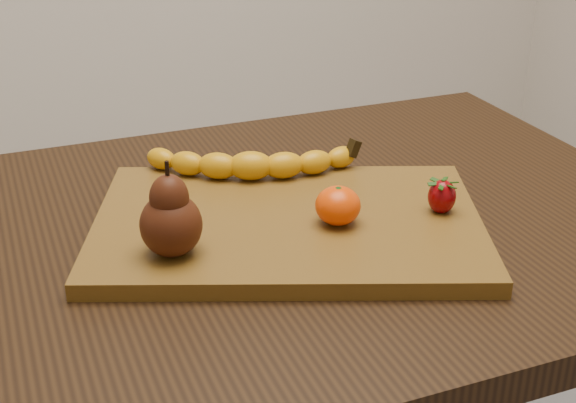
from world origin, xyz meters
name	(u,v)px	position (x,y,z in m)	size (l,w,h in m)	color
table	(276,291)	(0.00, 0.00, 0.66)	(1.00, 0.70, 0.76)	black
cutting_board	(288,224)	(0.00, -0.03, 0.77)	(0.45, 0.30, 0.02)	brown
banana	(251,166)	(0.00, 0.09, 0.80)	(0.24, 0.06, 0.04)	#DF9C0A
pear	(170,209)	(-0.14, -0.06, 0.83)	(0.07, 0.07, 0.10)	#431A0A
mandarin	(338,206)	(0.05, -0.07, 0.80)	(0.05, 0.05, 0.04)	#F54302
strawberry	(442,195)	(0.18, -0.08, 0.80)	(0.03, 0.03, 0.04)	#7D0307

